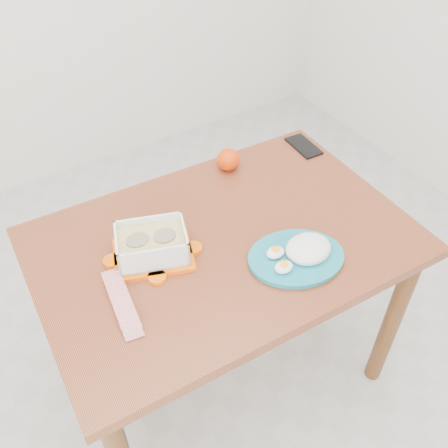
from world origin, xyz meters
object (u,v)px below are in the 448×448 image
orange_fruit (228,160)px  smartphone (304,146)px  dining_table (224,262)px  rice_plate (300,253)px  food_container (152,245)px

orange_fruit → smartphone: 0.32m
dining_table → rice_plate: bearing=-51.5°
dining_table → smartphone: 0.58m
smartphone → orange_fruit: bearing=177.1°
food_container → orange_fruit: (0.41, 0.25, -0.01)m
dining_table → smartphone: (0.51, 0.26, 0.11)m
orange_fruit → rice_plate: 0.49m
rice_plate → smartphone: size_ratio=2.36×
orange_fruit → rice_plate: bearing=-96.7°
orange_fruit → rice_plate: orange_fruit is taller
food_container → rice_plate: 0.43m
food_container → orange_fruit: size_ratio=3.37×
orange_fruit → smartphone: (0.31, -0.03, -0.04)m
dining_table → orange_fruit: orange_fruit is taller
food_container → rice_plate: (0.36, -0.24, -0.02)m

